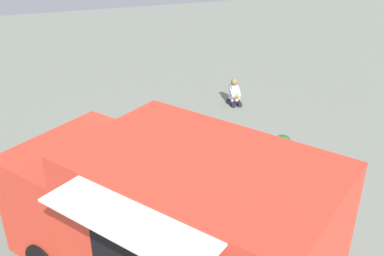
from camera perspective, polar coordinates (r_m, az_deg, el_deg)
The scene contains 6 objects.
ground_plane at distance 9.43m, azimuth 0.45°, elevation -8.89°, with size 40.00×40.00×0.00m, color gray.
food_truck at distance 6.72m, azimuth -3.21°, elevation -12.60°, with size 5.39×4.76×2.60m.
person_customer at distance 13.71m, azimuth 5.49°, elevation 4.40°, with size 0.76×0.50×0.81m.
planter_flowering_near at distance 10.92m, azimuth 11.68°, elevation -2.34°, with size 0.43×0.43×0.58m.
planter_flowering_far at distance 10.67m, azimuth 3.15°, elevation -1.73°, with size 0.53×0.53×0.76m.
trash_bin at distance 10.69m, azimuth -8.96°, elevation -1.43°, with size 0.57×0.57×1.00m.
Camera 1 is at (-7.22, 2.57, 5.50)m, focal length 41.02 mm.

